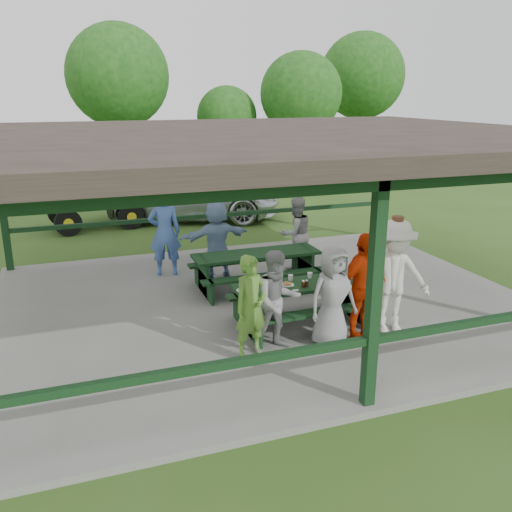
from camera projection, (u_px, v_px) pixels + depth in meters
name	position (u px, v px, depth m)	size (l,w,h in m)	color
ground	(265.00, 306.00, 10.52)	(90.00, 90.00, 0.00)	#305119
concrete_slab	(265.00, 304.00, 10.51)	(10.00, 8.00, 0.10)	slate
pavilion_structure	(266.00, 140.00, 9.60)	(10.60, 8.60, 3.24)	black
picnic_table_near	(301.00, 299.00, 9.35)	(2.35, 1.39, 0.75)	black
picnic_table_far	(256.00, 265.00, 11.11)	(2.59, 1.39, 0.75)	black
table_setting	(304.00, 281.00, 9.29)	(2.29, 0.45, 0.10)	white
contestant_green	(251.00, 307.00, 8.09)	(0.59, 0.39, 1.61)	#598F31
contestant_grey_left	(277.00, 301.00, 8.32)	(0.78, 0.61, 1.61)	gray
contestant_grey_mid	(333.00, 297.00, 8.45)	(0.80, 0.52, 1.64)	gray
contestant_red	(362.00, 287.00, 8.68)	(1.04, 0.44, 1.78)	#BE2904
contestant_white_fedora	(393.00, 276.00, 8.94)	(1.39, 1.01, 1.98)	silver
spectator_lblue	(217.00, 239.00, 11.68)	(1.58, 0.50, 1.70)	#7D9BC1
spectator_blue	(165.00, 232.00, 11.78)	(0.70, 0.46, 1.92)	#4467B2
spectator_grey	(296.00, 234.00, 12.19)	(0.81, 0.63, 1.66)	gray
pickup_truck	(194.00, 195.00, 17.63)	(2.55, 5.53, 1.54)	silver
farm_trailer	(95.00, 205.00, 16.51)	(3.95, 2.03, 1.37)	navy
tree_left	(118.00, 76.00, 23.26)	(4.39, 4.39, 6.85)	#351F15
tree_mid	(227.00, 117.00, 24.83)	(2.75, 2.75, 4.29)	#351F15
tree_right	(301.00, 94.00, 24.43)	(3.70, 3.70, 5.77)	#351F15
tree_far_right	(362.00, 76.00, 29.07)	(4.54, 4.54, 7.09)	#351F15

